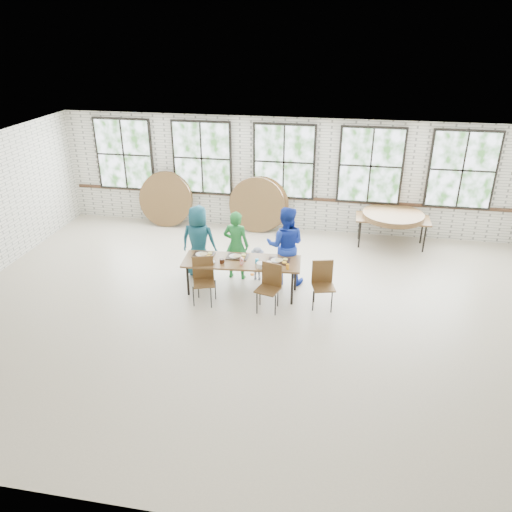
{
  "coord_description": "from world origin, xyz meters",
  "views": [
    {
      "loc": [
        1.57,
        -8.2,
        5.18
      ],
      "look_at": [
        0.0,
        0.4,
        1.05
      ],
      "focal_mm": 35.0,
      "sensor_mm": 36.0,
      "label": 1
    }
  ],
  "objects": [
    {
      "name": "adult_blue",
      "position": [
        0.45,
        1.42,
        0.86
      ],
      "size": [
        0.86,
        0.68,
        1.72
      ],
      "primitive_type": "imported",
      "rotation": [
        0.0,
        0.0,
        3.18
      ],
      "color": "#1732A7",
      "rests_on": "ground"
    },
    {
      "name": "chair_near_left",
      "position": [
        -1.05,
        0.31,
        0.56
      ],
      "size": [
        0.53,
        0.52,
        0.95
      ],
      "rotation": [
        0.0,
        0.0,
        0.33
      ],
      "color": "#55391C",
      "rests_on": "ground"
    },
    {
      "name": "adult_teal",
      "position": [
        -1.46,
        1.42,
        0.81
      ],
      "size": [
        0.8,
        0.54,
        1.62
      ],
      "primitive_type": "imported",
      "rotation": [
        0.0,
        0.0,
        3.11
      ],
      "color": "navy",
      "rests_on": "ground"
    },
    {
      "name": "toddler",
      "position": [
        -0.15,
        1.42,
        0.38
      ],
      "size": [
        0.49,
        0.29,
        0.76
      ],
      "primitive_type": "imported",
      "rotation": [
        0.0,
        0.0,
        3.15
      ],
      "color": "#162445",
      "rests_on": "ground"
    },
    {
      "name": "adult_green",
      "position": [
        -0.63,
        1.42,
        0.78
      ],
      "size": [
        0.59,
        0.41,
        1.55
      ],
      "primitive_type": "imported",
      "rotation": [
        0.0,
        0.0,
        3.07
      ],
      "color": "#1F7530",
      "rests_on": "ground"
    },
    {
      "name": "chair_spare",
      "position": [
        1.31,
        0.57,
        0.56
      ],
      "size": [
        0.51,
        0.5,
        0.95
      ],
      "rotation": [
        0.0,
        0.0,
        0.25
      ],
      "color": "#55391C",
      "rests_on": "ground"
    },
    {
      "name": "round_tops_leaning",
      "position": [
        -1.91,
        4.2,
        0.73
      ],
      "size": [
        4.14,
        0.41,
        1.5
      ],
      "color": "brown",
      "rests_on": "ground"
    },
    {
      "name": "dining_table",
      "position": [
        -0.36,
        0.77,
        0.69
      ],
      "size": [
        2.45,
        0.96,
        0.74
      ],
      "rotation": [
        0.0,
        0.0,
        0.07
      ],
      "color": "brown",
      "rests_on": "ground"
    },
    {
      "name": "round_tops_stacked",
      "position": [
        2.84,
        3.83,
        0.8
      ],
      "size": [
        1.5,
        1.5,
        0.13
      ],
      "color": "brown",
      "rests_on": "storage_table"
    },
    {
      "name": "chair_near_right",
      "position": [
        0.3,
        0.26,
        0.56
      ],
      "size": [
        0.52,
        0.51,
        0.95
      ],
      "rotation": [
        0.0,
        0.0,
        -0.28
      ],
      "color": "#55391C",
      "rests_on": "ground"
    },
    {
      "name": "storage_table",
      "position": [
        2.84,
        3.83,
        0.69
      ],
      "size": [
        1.8,
        0.76,
        0.74
      ],
      "rotation": [
        0.0,
        0.0,
        -0.0
      ],
      "color": "brown",
      "rests_on": "ground"
    },
    {
      "name": "room",
      "position": [
        0.0,
        4.44,
        1.83
      ],
      "size": [
        12.0,
        12.0,
        12.0
      ],
      "color": "#C4B49C",
      "rests_on": "ground"
    },
    {
      "name": "tabletop_clutter",
      "position": [
        -0.29,
        0.75,
        0.77
      ],
      "size": [
        2.06,
        0.63,
        0.11
      ],
      "color": "black",
      "rests_on": "dining_table"
    }
  ]
}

